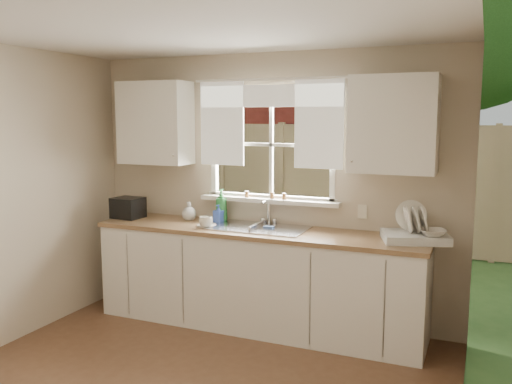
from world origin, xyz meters
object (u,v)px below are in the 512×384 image
at_px(dish_rack, 415,234).
at_px(cup, 206,222).
at_px(black_appliance, 128,208).
at_px(soap_bottle_a, 221,205).

distance_m(dish_rack, cup, 1.83).
height_order(dish_rack, black_appliance, dish_rack).
relative_size(dish_rack, cup, 4.82).
height_order(dish_rack, cup, dish_rack).
distance_m(dish_rack, black_appliance, 2.76).
bearing_deg(soap_bottle_a, dish_rack, 11.44).
xyz_separation_m(dish_rack, soap_bottle_a, (-1.82, 0.13, 0.10)).
relative_size(dish_rack, black_appliance, 2.16).
distance_m(cup, black_appliance, 0.95).
bearing_deg(soap_bottle_a, cup, -74.41).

